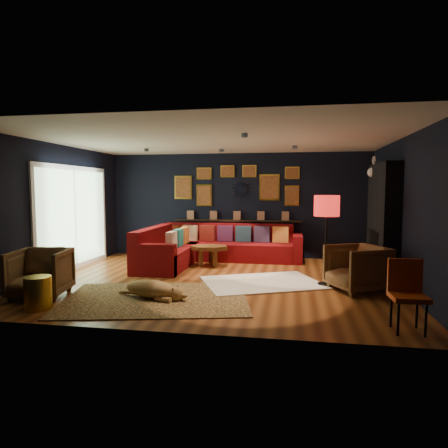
% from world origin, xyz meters
% --- Properties ---
extents(floor, '(6.50, 6.50, 0.00)m').
position_xyz_m(floor, '(0.00, 0.00, 0.00)').
color(floor, '#995323').
rests_on(floor, ground).
extents(room_walls, '(6.50, 6.50, 6.50)m').
position_xyz_m(room_walls, '(0.00, 0.00, 1.59)').
color(room_walls, black).
rests_on(room_walls, ground).
extents(sectional, '(3.41, 2.69, 0.86)m').
position_xyz_m(sectional, '(-0.61, 1.81, 0.32)').
color(sectional, maroon).
rests_on(sectional, ground).
extents(ledge, '(3.20, 0.12, 0.04)m').
position_xyz_m(ledge, '(0.00, 2.68, 0.92)').
color(ledge, black).
rests_on(ledge, room_walls).
extents(gallery_wall, '(3.15, 0.04, 1.02)m').
position_xyz_m(gallery_wall, '(-0.01, 2.72, 1.81)').
color(gallery_wall, gold).
rests_on(gallery_wall, room_walls).
extents(sunburst_mirror, '(0.47, 0.16, 0.47)m').
position_xyz_m(sunburst_mirror, '(0.10, 2.72, 1.70)').
color(sunburst_mirror, silver).
rests_on(sunburst_mirror, room_walls).
extents(fireplace, '(0.31, 1.60, 2.20)m').
position_xyz_m(fireplace, '(3.09, 0.90, 1.02)').
color(fireplace, black).
rests_on(fireplace, ground).
extents(deer_head, '(0.50, 0.28, 0.45)m').
position_xyz_m(deer_head, '(3.14, 1.40, 2.05)').
color(deer_head, white).
rests_on(deer_head, fireplace).
extents(sliding_door, '(0.06, 2.80, 2.20)m').
position_xyz_m(sliding_door, '(-3.22, 0.60, 1.10)').
color(sliding_door, white).
rests_on(sliding_door, ground).
extents(ceiling_spots, '(3.30, 2.50, 0.06)m').
position_xyz_m(ceiling_spots, '(-0.00, 0.80, 2.56)').
color(ceiling_spots, black).
rests_on(ceiling_spots, room_walls).
extents(shag_rug, '(2.46, 2.17, 0.03)m').
position_xyz_m(shag_rug, '(0.84, -0.08, 0.01)').
color(shag_rug, white).
rests_on(shag_rug, ground).
extents(leopard_rug, '(3.17, 2.56, 0.02)m').
position_xyz_m(leopard_rug, '(-0.70, -1.39, 0.01)').
color(leopard_rug, tan).
rests_on(leopard_rug, ground).
extents(coffee_table, '(0.86, 0.66, 0.42)m').
position_xyz_m(coffee_table, '(-0.44, 1.39, 0.37)').
color(coffee_table, brown).
rests_on(coffee_table, shag_rug).
extents(pouf, '(0.51, 0.51, 0.34)m').
position_xyz_m(pouf, '(-1.30, 1.50, 0.20)').
color(pouf, '#A31B1B').
rests_on(pouf, shag_rug).
extents(armchair_left, '(0.94, 0.90, 0.84)m').
position_xyz_m(armchair_left, '(-2.55, -1.58, 0.42)').
color(armchair_left, '#AD7743').
rests_on(armchair_left, ground).
extents(armchair_right, '(1.07, 1.09, 0.85)m').
position_xyz_m(armchair_right, '(2.45, -0.34, 0.43)').
color(armchair_right, '#AD7743').
rests_on(armchair_right, ground).
extents(gold_stool, '(0.37, 0.37, 0.47)m').
position_xyz_m(gold_stool, '(-2.19, -2.17, 0.23)').
color(gold_stool, gold).
rests_on(gold_stool, ground).
extents(orange_chair, '(0.42, 0.42, 0.86)m').
position_xyz_m(orange_chair, '(2.75, -2.18, 0.51)').
color(orange_chair, black).
rests_on(orange_chair, ground).
extents(floor_lamp, '(0.44, 0.44, 1.60)m').
position_xyz_m(floor_lamp, '(1.96, -0.05, 1.35)').
color(floor_lamp, black).
rests_on(floor_lamp, ground).
extents(dog, '(1.32, 0.89, 0.38)m').
position_xyz_m(dog, '(-0.80, -1.37, 0.21)').
color(dog, tan).
rests_on(dog, leopard_rug).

